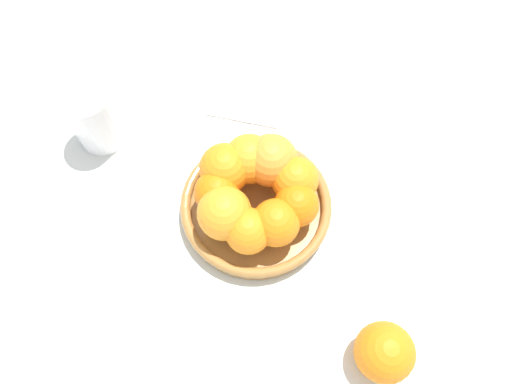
% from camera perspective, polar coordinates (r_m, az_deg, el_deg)
% --- Properties ---
extents(ground_plane, '(4.00, 4.00, 0.00)m').
position_cam_1_polar(ground_plane, '(0.78, 0.00, -2.13)').
color(ground_plane, silver).
extents(fruit_bowl, '(0.23, 0.23, 0.03)m').
position_cam_1_polar(fruit_bowl, '(0.77, 0.00, -1.65)').
color(fruit_bowl, '#A57238').
rests_on(fruit_bowl, ground_plane).
extents(orange_pile, '(0.19, 0.19, 0.08)m').
position_cam_1_polar(orange_pile, '(0.72, -0.22, 0.39)').
color(orange_pile, orange).
rests_on(orange_pile, fruit_bowl).
extents(stray_orange, '(0.08, 0.08, 0.08)m').
position_cam_1_polar(stray_orange, '(0.71, 14.45, -17.32)').
color(stray_orange, orange).
rests_on(stray_orange, ground_plane).
extents(drinking_glass, '(0.08, 0.08, 0.11)m').
position_cam_1_polar(drinking_glass, '(0.84, -17.99, 8.17)').
color(drinking_glass, white).
rests_on(drinking_glass, ground_plane).
extents(napkin_folded, '(0.13, 0.13, 0.01)m').
position_cam_1_polar(napkin_folded, '(0.89, -0.73, 11.34)').
color(napkin_folded, white).
rests_on(napkin_folded, ground_plane).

